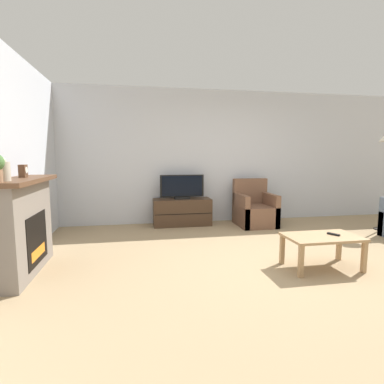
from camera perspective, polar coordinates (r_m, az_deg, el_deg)
ground_plane at (r=4.22m, az=17.13°, el=-12.34°), size 24.00×24.00×0.00m
wall_back at (r=6.35m, az=6.85°, el=6.69°), size 12.00×0.06×2.70m
fireplace at (r=3.99m, az=-29.82°, el=-5.59°), size 0.45×1.35×1.12m
mantel_vase_left at (r=3.53m, az=-32.35°, el=3.49°), size 0.14×0.14×0.24m
mantel_clock at (r=4.04m, az=-29.48°, el=3.50°), size 0.08×0.11×0.15m
tv_stand at (r=5.94m, az=-1.90°, el=-3.82°), size 1.13×0.44×0.53m
tv at (r=5.87m, az=-1.91°, el=0.80°), size 0.86×0.18×0.47m
armchair at (r=6.07m, az=11.79°, el=-3.45°), size 0.70×0.76×0.91m
coffee_table at (r=4.01m, az=23.55°, el=-8.44°), size 0.89×0.53×0.41m
remote at (r=4.09m, az=25.35°, el=-7.27°), size 0.11×0.15×0.02m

